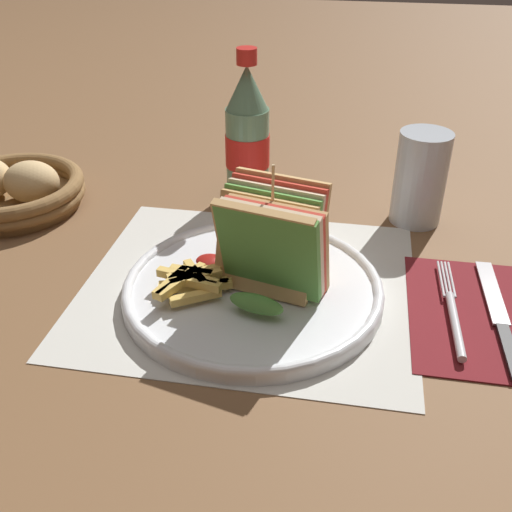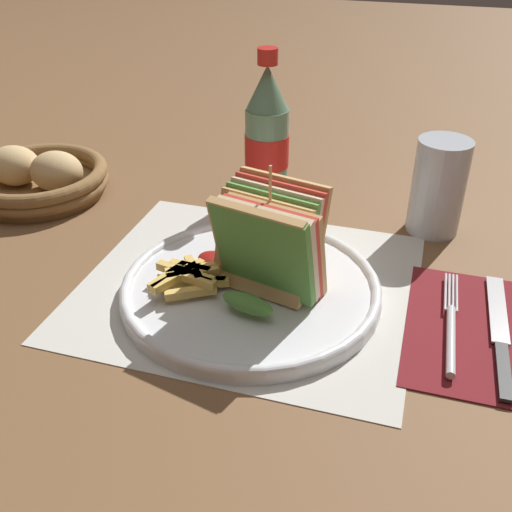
% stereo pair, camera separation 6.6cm
% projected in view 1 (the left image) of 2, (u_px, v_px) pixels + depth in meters
% --- Properties ---
extents(ground_plane, '(4.00, 4.00, 0.00)m').
position_uv_depth(ground_plane, '(254.00, 310.00, 0.65)').
color(ground_plane, brown).
extents(placemat, '(0.37, 0.33, 0.00)m').
position_uv_depth(placemat, '(249.00, 285.00, 0.69)').
color(placemat, silver).
rests_on(placemat, ground_plane).
extents(plate_main, '(0.29, 0.29, 0.02)m').
position_uv_depth(plate_main, '(253.00, 288.00, 0.66)').
color(plate_main, white).
rests_on(plate_main, ground_plane).
extents(club_sandwich, '(0.13, 0.13, 0.14)m').
position_uv_depth(club_sandwich, '(272.00, 243.00, 0.63)').
color(club_sandwich, tan).
rests_on(club_sandwich, plate_main).
extents(fries_pile, '(0.08, 0.07, 0.02)m').
position_uv_depth(fries_pile, '(192.00, 281.00, 0.64)').
color(fries_pile, '#E0B756').
rests_on(fries_pile, plate_main).
extents(ketchup_blob, '(0.03, 0.03, 0.01)m').
position_uv_depth(ketchup_blob, '(210.00, 261.00, 0.68)').
color(ketchup_blob, maroon).
rests_on(ketchup_blob, plate_main).
extents(napkin, '(0.14, 0.21, 0.00)m').
position_uv_depth(napkin, '(474.00, 314.00, 0.64)').
color(napkin, maroon).
rests_on(napkin, ground_plane).
extents(fork, '(0.02, 0.18, 0.01)m').
position_uv_depth(fork, '(454.00, 317.00, 0.62)').
color(fork, silver).
rests_on(fork, napkin).
extents(knife, '(0.02, 0.20, 0.00)m').
position_uv_depth(knife, '(499.00, 315.00, 0.63)').
color(knife, black).
rests_on(knife, napkin).
extents(coke_bottle_near, '(0.06, 0.06, 0.21)m').
position_uv_depth(coke_bottle_near, '(247.00, 137.00, 0.83)').
color(coke_bottle_near, slate).
rests_on(coke_bottle_near, ground_plane).
extents(glass_near, '(0.07, 0.07, 0.12)m').
position_uv_depth(glass_near, '(419.00, 184.00, 0.79)').
color(glass_near, silver).
rests_on(glass_near, ground_plane).
extents(bread_basket, '(0.20, 0.20, 0.07)m').
position_uv_depth(bread_basket, '(11.00, 189.00, 0.84)').
color(bread_basket, olive).
rests_on(bread_basket, ground_plane).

